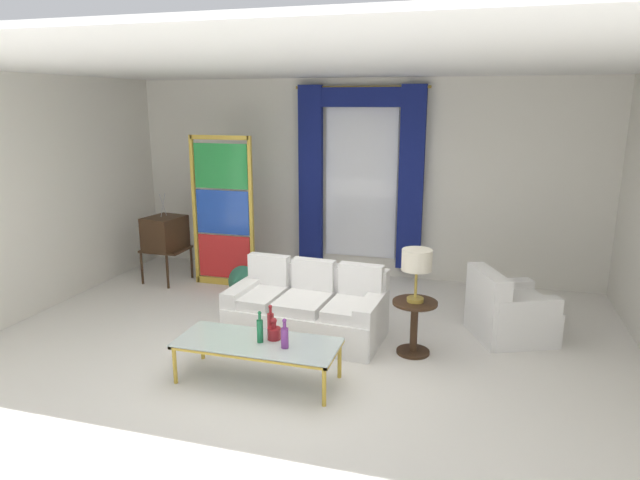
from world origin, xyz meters
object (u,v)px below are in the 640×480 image
at_px(stained_glass_divider, 223,215).
at_px(peacock_figurine, 239,282).
at_px(round_side_table, 414,322).
at_px(vintage_tv, 165,234).
at_px(bottle_crystal_tall, 260,330).
at_px(table_lamp_brass, 417,262).
at_px(bottle_ruby_flask, 285,336).
at_px(bottle_blue_decanter, 271,322).
at_px(bottle_amber_squat, 274,332).
at_px(couch_white_long, 309,309).
at_px(coffee_table, 257,344).
at_px(armchair_white, 507,313).

bearing_deg(stained_glass_divider, peacock_figurine, -46.39).
bearing_deg(round_side_table, stained_glass_divider, 152.29).
bearing_deg(round_side_table, vintage_tv, 159.15).
bearing_deg(bottle_crystal_tall, vintage_tv, 135.30).
xyz_separation_m(peacock_figurine, table_lamp_brass, (2.54, -1.11, 0.81)).
distance_m(bottle_ruby_flask, peacock_figurine, 2.67).
bearing_deg(bottle_blue_decanter, round_side_table, 31.44).
bearing_deg(stained_glass_divider, bottle_amber_squat, -55.30).
bearing_deg(bottle_amber_squat, bottle_blue_decanter, 123.44).
height_order(bottle_blue_decanter, stained_glass_divider, stained_glass_divider).
height_order(bottle_crystal_tall, stained_glass_divider, stained_glass_divider).
height_order(bottle_ruby_flask, table_lamp_brass, table_lamp_brass).
bearing_deg(couch_white_long, bottle_blue_decanter, -94.74).
bearing_deg(bottle_ruby_flask, vintage_tv, 137.57).
relative_size(coffee_table, round_side_table, 2.65).
distance_m(bottle_crystal_tall, round_side_table, 1.72).
distance_m(couch_white_long, vintage_tv, 2.99).
bearing_deg(couch_white_long, armchair_white, 13.98).
xyz_separation_m(bottle_blue_decanter, bottle_crystal_tall, (-0.02, -0.23, 0.01)).
height_order(couch_white_long, bottle_crystal_tall, couch_white_long).
bearing_deg(couch_white_long, round_side_table, -8.31).
height_order(bottle_blue_decanter, bottle_ruby_flask, bottle_blue_decanter).
relative_size(coffee_table, armchair_white, 1.47).
bearing_deg(coffee_table, bottle_blue_decanter, 77.38).
xyz_separation_m(stained_glass_divider, table_lamp_brass, (2.98, -1.57, -0.03)).
relative_size(bottle_amber_squat, table_lamp_brass, 0.39).
distance_m(vintage_tv, peacock_figurine, 1.50).
relative_size(coffee_table, bottle_blue_decanter, 5.28).
bearing_deg(bottle_amber_squat, stained_glass_divider, 124.70).
xyz_separation_m(coffee_table, vintage_tv, (-2.53, 2.53, 0.35)).
bearing_deg(bottle_ruby_flask, armchair_white, 41.74).
relative_size(couch_white_long, bottle_blue_decanter, 6.06).
bearing_deg(armchair_white, round_side_table, -142.99).
relative_size(bottle_ruby_flask, armchair_white, 0.27).
distance_m(bottle_crystal_tall, bottle_amber_squat, 0.16).
height_order(bottle_blue_decanter, bottle_crystal_tall, bottle_crystal_tall).
xyz_separation_m(bottle_amber_squat, armchair_white, (2.22, 1.68, -0.20)).
xyz_separation_m(couch_white_long, vintage_tv, (-2.66, 1.31, 0.42)).
xyz_separation_m(vintage_tv, stained_glass_divider, (0.93, 0.08, 0.33)).
relative_size(couch_white_long, bottle_crystal_tall, 5.73).
bearing_deg(peacock_figurine, bottle_amber_squat, -57.62).
relative_size(vintage_tv, round_side_table, 2.26).
distance_m(bottle_amber_squat, armchair_white, 2.79).
xyz_separation_m(round_side_table, table_lamp_brass, (0.00, 0.00, 0.67)).
xyz_separation_m(bottle_blue_decanter, stained_glass_divider, (-1.65, 2.38, 0.53)).
bearing_deg(bottle_ruby_flask, coffee_table, 169.22).
distance_m(coffee_table, bottle_crystal_tall, 0.16).
bearing_deg(coffee_table, bottle_amber_squat, 35.92).
relative_size(bottle_ruby_flask, table_lamp_brass, 0.51).
bearing_deg(bottle_amber_squat, peacock_figurine, 122.38).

